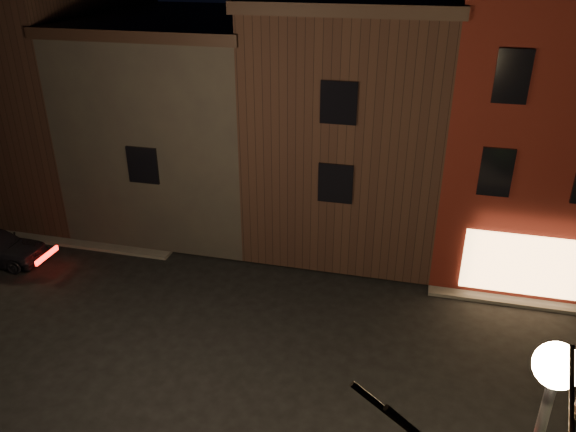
{
  "coord_description": "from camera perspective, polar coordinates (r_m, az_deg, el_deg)",
  "views": [
    {
      "loc": [
        4.26,
        -12.2,
        11.07
      ],
      "look_at": [
        0.28,
        3.61,
        3.2
      ],
      "focal_mm": 35.0,
      "sensor_mm": 36.0,
      "label": 1
    }
  ],
  "objects": [
    {
      "name": "row_building_a",
      "position": [
        23.71,
        7.05,
        10.32
      ],
      "size": [
        7.3,
        10.3,
        9.4
      ],
      "color": "black",
      "rests_on": "ground"
    },
    {
      "name": "row_building_c",
      "position": [
        29.14,
        -23.13,
        11.91
      ],
      "size": [
        7.3,
        10.3,
        9.9
      ],
      "color": "black",
      "rests_on": "ground"
    },
    {
      "name": "row_building_b",
      "position": [
        25.71,
        -9.48,
        10.23
      ],
      "size": [
        7.8,
        10.3,
        8.4
      ],
      "color": "black",
      "rests_on": "ground"
    },
    {
      "name": "street_lamp_near",
      "position": [
        8.77,
        24.21,
        -19.28
      ],
      "size": [
        0.6,
        0.6,
        6.48
      ],
      "color": "black",
      "rests_on": "sidewalk_near_right"
    },
    {
      "name": "sidewalk_far_left",
      "position": [
        41.79,
        -22.29,
        8.58
      ],
      "size": [
        30.0,
        30.0,
        0.12
      ],
      "primitive_type": "cube",
      "color": "#2D2B28",
      "rests_on": "ground"
    },
    {
      "name": "corner_building",
      "position": [
        22.72,
        23.43,
        9.21
      ],
      "size": [
        6.5,
        8.5,
        10.5
      ],
      "color": "#52130E",
      "rests_on": "ground"
    },
    {
      "name": "ground",
      "position": [
        17.02,
        -4.02,
        -14.89
      ],
      "size": [
        120.0,
        120.0,
        0.0
      ],
      "primitive_type": "plane",
      "color": "black",
      "rests_on": "ground"
    }
  ]
}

